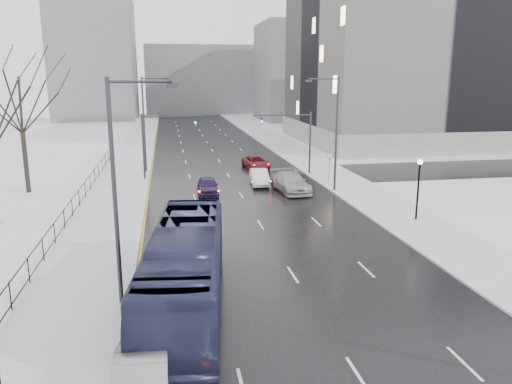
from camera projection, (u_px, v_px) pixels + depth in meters
road at (217, 158)px, 62.13m from camera, size 16.00×150.00×0.04m
cross_road at (229, 177)px, 50.63m from camera, size 130.00×10.00×0.04m
sidewalk_left at (131, 160)px, 60.31m from camera, size 5.00×150.00×0.16m
sidewalk_right at (299, 156)px, 63.93m from camera, size 5.00×150.00×0.16m
park_strip at (48, 163)px, 58.68m from camera, size 14.00×150.00×0.12m
tree_park_e at (29, 193)px, 43.66m from camera, size 9.45×9.45×13.50m
iron_fence at (58, 227)px, 30.93m from camera, size 0.06×70.00×1.30m
streetlight_r_mid at (334, 128)px, 43.10m from camera, size 2.95×0.25×10.00m
streetlight_l_near at (120, 183)px, 21.11m from camera, size 2.95×0.25×10.00m
streetlight_l_far at (146, 120)px, 51.79m from camera, size 2.95×0.25×10.00m
lamppost_r_mid at (419, 181)px, 34.60m from camera, size 0.36×0.36×4.28m
mast_signal_right at (300, 136)px, 50.96m from camera, size 6.10×0.33×6.50m
mast_signal_left at (154, 139)px, 48.44m from camera, size 6.10×0.33×6.50m
no_uturn_sign at (329, 159)px, 47.86m from camera, size 0.60×0.06×2.70m
civic_building at (434, 68)px, 77.13m from camera, size 41.00×31.00×24.80m
bldg_far_right at (311, 72)px, 117.19m from camera, size 24.00×20.00×22.00m
bldg_far_left at (95, 59)px, 117.49m from camera, size 18.00×22.00×28.00m
bldg_far_center at (202, 80)px, 137.48m from camera, size 30.00×18.00×18.00m
bus at (186, 268)px, 21.80m from camera, size 4.56×13.24×3.61m
sedan_center_near at (208, 186)px, 43.04m from camera, size 1.89×4.42×1.49m
sedan_right_near at (259, 177)px, 46.81m from camera, size 1.91×4.60×1.48m
sedan_right_cross at (256, 163)px, 55.09m from camera, size 2.81×5.11×1.36m
sedan_right_far at (291, 182)px, 44.01m from camera, size 2.92×6.01×1.68m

